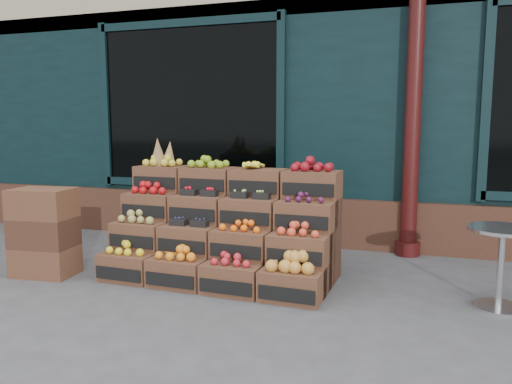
% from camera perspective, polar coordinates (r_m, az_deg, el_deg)
% --- Properties ---
extents(ground, '(60.00, 60.00, 0.00)m').
position_cam_1_polar(ground, '(4.31, -0.37, -12.61)').
color(ground, '#454548').
rests_on(ground, ground).
extents(shop_facade, '(12.00, 6.24, 4.80)m').
position_cam_1_polar(shop_facade, '(9.08, 10.18, 13.32)').
color(shop_facade, black).
rests_on(shop_facade, ground).
extents(crate_display, '(2.21, 1.14, 1.36)m').
position_cam_1_polar(crate_display, '(4.96, -3.65, -4.82)').
color(crate_display, '#533220').
rests_on(crate_display, ground).
extents(spare_crates, '(0.62, 0.46, 0.87)m').
position_cam_1_polar(spare_crates, '(5.39, -23.06, -4.24)').
color(spare_crates, '#533220').
rests_on(spare_crates, ground).
extents(bistro_table, '(0.54, 0.54, 0.68)m').
position_cam_1_polar(bistro_table, '(4.51, 26.22, -6.84)').
color(bistro_table, '#B8BABF').
rests_on(bistro_table, ground).
extents(shopkeeper, '(0.71, 0.48, 1.90)m').
position_cam_1_polar(shopkeeper, '(7.23, -8.53, 3.32)').
color(shopkeeper, '#1A5B28').
rests_on(shopkeeper, ground).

